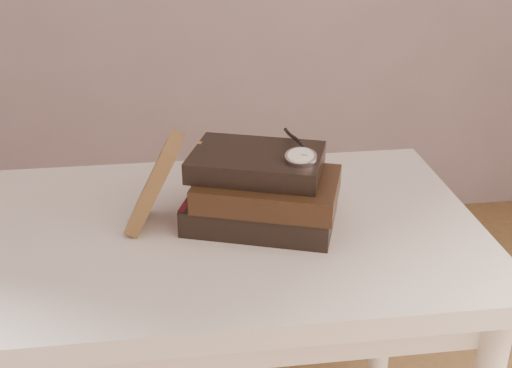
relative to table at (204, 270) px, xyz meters
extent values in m
cube|color=beige|center=(0.00, 0.00, 0.07)|extent=(1.00, 0.60, 0.04)
cube|color=white|center=(0.00, 0.00, 0.01)|extent=(0.88, 0.49, 0.08)
cylinder|color=white|center=(-0.45, 0.25, -0.30)|extent=(0.05, 0.05, 0.71)
cylinder|color=white|center=(0.45, 0.25, -0.30)|extent=(0.05, 0.05, 0.71)
cube|color=black|center=(0.11, 0.01, 0.12)|extent=(0.30, 0.25, 0.05)
cube|color=beige|center=(0.11, 0.01, 0.12)|extent=(0.29, 0.24, 0.04)
cube|color=gold|center=(0.00, 0.07, 0.12)|extent=(0.01, 0.01, 0.05)
cube|color=maroon|center=(-0.01, 0.05, 0.12)|extent=(0.06, 0.16, 0.05)
cube|color=black|center=(0.12, -0.01, 0.16)|extent=(0.28, 0.24, 0.04)
cube|color=beige|center=(0.12, -0.01, 0.16)|extent=(0.27, 0.22, 0.03)
cube|color=gold|center=(0.01, 0.06, 0.16)|extent=(0.01, 0.01, 0.04)
cube|color=black|center=(0.10, 0.02, 0.20)|extent=(0.27, 0.22, 0.04)
cube|color=beige|center=(0.10, 0.02, 0.20)|extent=(0.26, 0.21, 0.03)
cube|color=gold|center=(0.01, 0.08, 0.20)|extent=(0.01, 0.01, 0.04)
cube|color=#49321C|center=(-0.08, 0.02, 0.17)|extent=(0.12, 0.12, 0.17)
cylinder|color=silver|center=(0.17, -0.03, 0.23)|extent=(0.07, 0.07, 0.02)
cylinder|color=white|center=(0.17, -0.03, 0.23)|extent=(0.06, 0.06, 0.01)
torus|color=silver|center=(0.17, -0.03, 0.23)|extent=(0.06, 0.06, 0.01)
cylinder|color=silver|center=(0.18, 0.00, 0.23)|extent=(0.01, 0.01, 0.01)
cube|color=black|center=(0.17, -0.02, 0.24)|extent=(0.01, 0.01, 0.00)
cube|color=black|center=(0.17, -0.03, 0.24)|extent=(0.01, 0.00, 0.00)
sphere|color=black|center=(0.18, 0.01, 0.24)|extent=(0.01, 0.01, 0.01)
sphere|color=black|center=(0.18, 0.02, 0.24)|extent=(0.01, 0.01, 0.01)
sphere|color=black|center=(0.18, 0.03, 0.24)|extent=(0.01, 0.01, 0.01)
sphere|color=black|center=(0.17, 0.03, 0.24)|extent=(0.01, 0.01, 0.01)
sphere|color=black|center=(0.17, 0.04, 0.24)|extent=(0.01, 0.01, 0.01)
sphere|color=black|center=(0.17, 0.05, 0.23)|extent=(0.01, 0.01, 0.01)
sphere|color=black|center=(0.17, 0.06, 0.23)|extent=(0.01, 0.01, 0.01)
sphere|color=black|center=(0.17, 0.07, 0.23)|extent=(0.01, 0.01, 0.01)
sphere|color=black|center=(0.17, 0.08, 0.23)|extent=(0.01, 0.01, 0.01)
sphere|color=black|center=(0.16, 0.09, 0.23)|extent=(0.01, 0.01, 0.01)
torus|color=silver|center=(0.02, 0.12, 0.17)|extent=(0.05, 0.03, 0.05)
torus|color=silver|center=(0.07, 0.10, 0.17)|extent=(0.05, 0.03, 0.05)
cylinder|color=silver|center=(0.05, 0.11, 0.17)|extent=(0.02, 0.01, 0.00)
cylinder|color=silver|center=(0.02, 0.19, 0.16)|extent=(0.04, 0.11, 0.03)
cylinder|color=silver|center=(0.12, 0.15, 0.16)|extent=(0.04, 0.11, 0.03)
camera|label=1|loc=(-0.04, -1.03, 0.67)|focal=46.28mm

